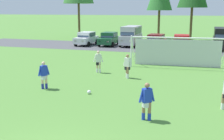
% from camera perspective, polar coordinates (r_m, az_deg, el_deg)
% --- Properties ---
extents(ground_plane, '(400.00, 400.00, 0.00)m').
position_cam_1_polar(ground_plane, '(22.16, 5.94, 0.19)').
color(ground_plane, '#518438').
extents(parking_lot_strip, '(52.00, 8.40, 0.01)m').
position_cam_1_polar(parking_lot_strip, '(34.36, 10.08, 4.38)').
color(parking_lot_strip, '#4C4C51').
rests_on(parking_lot_strip, ground).
extents(soccer_ball, '(0.22, 0.22, 0.22)m').
position_cam_1_polar(soccer_ball, '(15.66, -4.71, -4.50)').
color(soccer_ball, white).
rests_on(soccer_ball, ground).
extents(soccer_goal, '(7.52, 2.40, 2.57)m').
position_cam_1_polar(soccer_goal, '(23.45, 13.14, 3.80)').
color(soccer_goal, white).
rests_on(soccer_goal, ground).
extents(player_striker_near, '(0.69, 0.41, 1.64)m').
position_cam_1_polar(player_striker_near, '(19.07, 3.16, 0.78)').
color(player_striker_near, '#936B4C').
rests_on(player_striker_near, ground).
extents(player_defender_far, '(0.48, 0.66, 1.64)m').
position_cam_1_polar(player_defender_far, '(16.93, -13.72, -1.04)').
color(player_defender_far, beige).
rests_on(player_defender_far, ground).
extents(player_winger_right, '(0.66, 0.49, 1.64)m').
position_cam_1_polar(player_winger_right, '(11.92, 7.10, -6.41)').
color(player_winger_right, '#936B4C').
rests_on(player_winger_right, ground).
extents(player_trailing_back, '(0.74, 0.35, 1.64)m').
position_cam_1_polar(player_trailing_back, '(20.71, -2.81, 1.70)').
color(player_trailing_back, beige).
rests_on(player_trailing_back, ground).
extents(parked_car_slot_far_left, '(2.22, 4.29, 1.72)m').
position_cam_1_polar(parked_car_slot_far_left, '(37.03, -5.26, 6.44)').
color(parked_car_slot_far_left, silver).
rests_on(parked_car_slot_far_left, ground).
extents(parked_car_slot_left, '(2.04, 4.20, 1.72)m').
position_cam_1_polar(parked_car_slot_left, '(36.36, -0.61, 6.38)').
color(parked_car_slot_left, '#194C2D').
rests_on(parked_car_slot_left, ground).
extents(parked_car_slot_center_left, '(2.26, 4.83, 2.52)m').
position_cam_1_polar(parked_car_slot_center_left, '(36.12, 3.93, 7.06)').
color(parked_car_slot_center_left, '#B2B2BC').
rests_on(parked_car_slot_center_left, ground).
extents(parked_car_slot_center, '(2.28, 4.33, 1.72)m').
position_cam_1_polar(parked_car_slot_center, '(33.88, 8.92, 5.80)').
color(parked_car_slot_center, maroon).
rests_on(parked_car_slot_center, ground).
extents(parked_car_slot_center_right, '(2.21, 4.29, 1.72)m').
position_cam_1_polar(parked_car_slot_center_right, '(33.61, 13.96, 5.54)').
color(parked_car_slot_center_right, red).
rests_on(parked_car_slot_center_right, ground).
extents(parked_car_slot_right, '(2.29, 4.85, 2.52)m').
position_cam_1_polar(parked_car_slot_right, '(35.13, 21.57, 6.08)').
color(parked_car_slot_right, black).
rests_on(parked_car_slot_right, ground).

